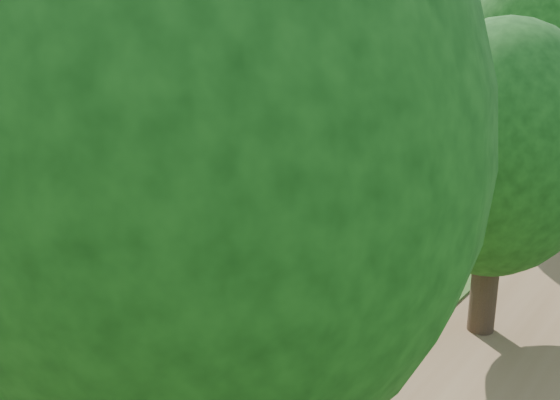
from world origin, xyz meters
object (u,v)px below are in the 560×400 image
Objects in this scene: train at (557,103)px; lamppost_far at (119,229)px; signal_farside at (472,168)px; station_building at (236,111)px.

lamppost_far is (-3.70, -51.65, 0.15)m from train.
train is 51.78m from lamppost_far.
train is 41.40m from signal_farside.
station_building is at bearing -113.21° from train.
train is 15.27× the size of signal_farside.
train is at bearing 98.62° from signal_farside.
signal_farside is (6.20, -40.88, 1.93)m from train.
station_building reaches higher than signal_farside.
station_building is at bearing 118.45° from lamppost_far.
lamppost_far is 0.70× the size of signal_farside.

